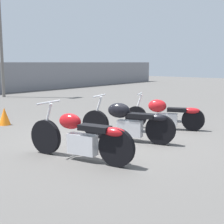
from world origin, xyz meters
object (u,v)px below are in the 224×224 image
at_px(motorcycle_slot_0, 81,137).
at_px(traffic_cone_near, 4,116).
at_px(motorcycle_slot_1, 128,122).
at_px(motorcycle_slot_2, 165,114).

bearing_deg(motorcycle_slot_0, traffic_cone_near, 67.12).
xyz_separation_m(motorcycle_slot_0, motorcycle_slot_1, (1.68, 0.18, 0.02)).
bearing_deg(motorcycle_slot_1, motorcycle_slot_0, 170.65).
xyz_separation_m(motorcycle_slot_1, traffic_cone_near, (-0.75, 3.87, -0.20)).
relative_size(motorcycle_slot_1, traffic_cone_near, 4.32).
xyz_separation_m(motorcycle_slot_0, motorcycle_slot_2, (3.35, 0.17, -0.02)).
height_order(motorcycle_slot_0, traffic_cone_near, motorcycle_slot_0).
height_order(motorcycle_slot_0, motorcycle_slot_2, motorcycle_slot_0).
height_order(motorcycle_slot_1, motorcycle_slot_2, motorcycle_slot_1).
bearing_deg(traffic_cone_near, motorcycle_slot_0, -102.84).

